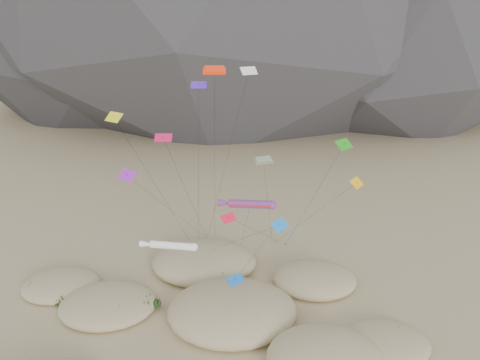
# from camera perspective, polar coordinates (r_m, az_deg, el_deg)

# --- Properties ---
(ground) EXTENTS (500.00, 500.00, 0.00)m
(ground) POSITION_cam_1_polar(r_m,az_deg,el_deg) (52.73, -2.80, -20.16)
(ground) COLOR #CCB789
(ground) RESTS_ON ground
(dunes) EXTENTS (48.14, 38.94, 4.32)m
(dunes) POSITION_cam_1_polar(r_m,az_deg,el_deg) (55.56, -4.79, -16.74)
(dunes) COLOR #CCB789
(dunes) RESTS_ON ground
(dune_grass) EXTENTS (44.52, 28.79, 1.46)m
(dune_grass) POSITION_cam_1_polar(r_m,az_deg,el_deg) (55.26, -2.32, -16.81)
(dune_grass) COLOR black
(dune_grass) RESTS_ON ground
(kite_stakes) EXTENTS (17.88, 6.68, 0.30)m
(kite_stakes) POSITION_cam_1_polar(r_m,az_deg,el_deg) (72.04, -1.38, -7.81)
(kite_stakes) COLOR #3F2D1E
(kite_stakes) RESTS_ON ground
(rainbow_tube_kite) EXTENTS (6.83, 15.61, 13.55)m
(rainbow_tube_kite) POSITION_cam_1_polar(r_m,az_deg,el_deg) (54.20, 1.00, -2.96)
(rainbow_tube_kite) COLOR red
(rainbow_tube_kite) RESTS_ON ground
(white_tube_kite) EXTENTS (6.69, 18.36, 10.18)m
(white_tube_kite) POSITION_cam_1_polar(r_m,az_deg,el_deg) (52.64, -8.57, -7.90)
(white_tube_kite) COLOR white
(white_tube_kite) RESTS_ON ground
(orange_parafoil) EXTENTS (2.52, 13.77, 28.17)m
(orange_parafoil) POSITION_cam_1_polar(r_m,az_deg,el_deg) (52.75, -3.15, 12.83)
(orange_parafoil) COLOR #FC300D
(orange_parafoil) RESTS_ON ground
(multi_parafoil) EXTENTS (3.64, 10.02, 16.78)m
(multi_parafoil) POSITION_cam_1_polar(r_m,az_deg,el_deg) (58.18, 2.90, 2.29)
(multi_parafoil) COLOR #DC4A17
(multi_parafoil) RESTS_ON ground
(delta_kites) EXTENTS (30.31, 23.83, 27.42)m
(delta_kites) POSITION_cam_1_polar(r_m,az_deg,el_deg) (53.35, -1.25, 1.59)
(delta_kites) COLOR red
(delta_kites) RESTS_ON ground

